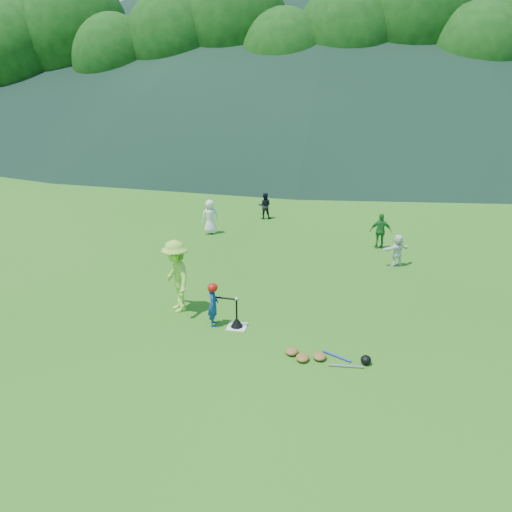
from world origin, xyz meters
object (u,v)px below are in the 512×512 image
Objects in this scene: batter_child at (213,305)px; fielder_a at (210,217)px; fielder_d at (397,250)px; home_plate at (237,327)px; fielder_b at (265,206)px; fielder_c at (381,231)px; equipment_pile at (320,356)px; batting_tee at (237,322)px; adult_coach at (176,276)px.

batter_child is 7.34m from fielder_a.
home_plate is at bearing 23.39° from fielder_d.
fielder_a is at bearing 4.10° from batter_child.
fielder_d is (4.95, -4.64, -0.04)m from fielder_b.
fielder_c is 0.68× the size of equipment_pile.
equipment_pile is at bearing -124.60° from batter_child.
batting_tee reaches higher than equipment_pile.
fielder_a is (-2.59, 7.08, 0.64)m from home_plate.
fielder_d is at bearing 130.05° from fielder_b.
fielder_a is at bearing -7.38° from fielder_c.
fielder_a is 6.20m from fielder_c.
equipment_pile is at bearing 44.34° from fielder_d.
fielder_a reaches higher than fielder_c.
fielder_a is 1.90× the size of batting_tee.
fielder_a reaches higher than batter_child.
adult_coach reaches higher than fielder_c.
batter_child is at bearing 178.00° from batting_tee.
fielder_a reaches higher than equipment_pile.
fielder_a is 6.97m from fielder_d.
home_plate is at bearing -103.83° from batter_child.
fielder_b reaches higher than fielder_d.
adult_coach is 1.03× the size of equipment_pile.
batter_child reaches higher than home_plate.
home_plate is 0.66× the size of batting_tee.
fielder_d is at bearing 71.34° from equipment_pile.
fielder_d is (0.43, -1.63, -0.11)m from fielder_c.
fielder_b is at bearing -35.60° from fielder_c.
adult_coach is 7.11m from fielder_d.
fielder_c reaches higher than fielder_d.
fielder_c is 7.74m from equipment_pile.
fielder_c reaches higher than batter_child.
fielder_b is at bearing 139.40° from adult_coach.
fielder_a is 0.72× the size of equipment_pile.
fielder_d is at bearing 50.39° from batting_tee.
equipment_pile is at bearing 29.52° from adult_coach.
batter_child is at bearing 178.00° from home_plate.
home_plate is at bearing 152.16° from equipment_pile.
batting_tee is (-3.59, -6.49, -0.49)m from fielder_c.
equipment_pile is (4.61, -8.14, -0.58)m from fielder_a.
adult_coach is 4.15m from equipment_pile.
fielder_a is (-0.92, 6.45, -0.28)m from adult_coach.
batter_child is 6.67m from fielder_d.
home_plate is 2.00m from adult_coach.
equipment_pile is (-2.00, -5.93, -0.44)m from fielder_d.
home_plate is 0.43× the size of batter_child.
adult_coach is 7.88m from fielder_c.
batter_child is 7.69m from fielder_c.
batting_tee is at bearing 83.19° from fielder_a.
batting_tee is at bearing 0.00° from home_plate.
fielder_a is at bearing -45.54° from fielder_d.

